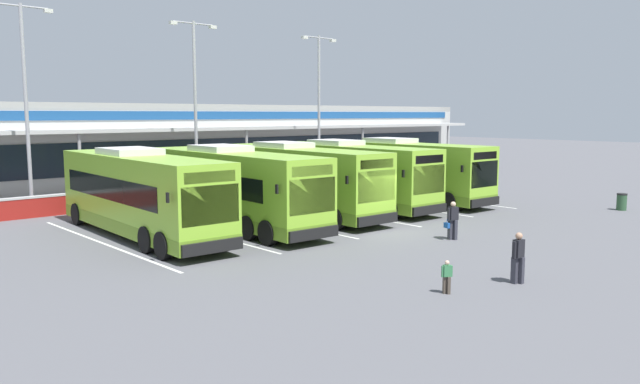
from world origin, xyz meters
TOP-DOWN VIEW (x-y plane):
  - ground_plane at (0.00, 0.00)m, footprint 200.00×200.00m
  - terminal_building at (-0.00, 26.91)m, footprint 70.00×13.00m
  - red_barrier_wall at (0.00, 14.50)m, footprint 60.00×0.40m
  - coach_bus_leftmost at (-8.63, 6.26)m, footprint 3.29×12.24m
  - coach_bus_left_centre at (-4.34, 5.66)m, footprint 3.29×12.24m
  - coach_bus_centre at (-0.01, 6.23)m, footprint 3.29×12.24m
  - coach_bus_right_centre at (4.00, 6.43)m, footprint 3.29×12.24m
  - coach_bus_rightmost at (8.36, 6.11)m, footprint 3.29×12.24m
  - bay_stripe_far_west at (-10.50, 6.00)m, footprint 0.14×13.00m
  - bay_stripe_west at (-6.30, 6.00)m, footprint 0.14×13.00m
  - bay_stripe_mid_west at (-2.10, 6.00)m, footprint 0.14×13.00m
  - bay_stripe_centre at (2.10, 6.00)m, footprint 0.14×13.00m
  - bay_stripe_mid_east at (6.30, 6.00)m, footprint 0.14×13.00m
  - bay_stripe_east at (10.50, 6.00)m, footprint 0.14×13.00m
  - pedestrian_with_handbag at (0.73, -3.21)m, footprint 0.64×0.43m
  - pedestrian_in_dark_coat at (-3.36, -8.63)m, footprint 0.54×0.32m
  - pedestrian_child at (-5.91, -7.81)m, footprint 0.31×0.26m
  - lamp_post_west at (-9.92, 16.64)m, footprint 3.24×0.28m
  - lamp_post_centre at (0.01, 16.07)m, footprint 3.24×0.28m
  - lamp_post_east at (10.67, 16.21)m, footprint 3.24×0.28m
  - litter_bin at (14.26, -4.66)m, footprint 0.54×0.54m

SIDE VIEW (x-z plane):
  - ground_plane at x=0.00m, z-range 0.00..0.00m
  - bay_stripe_far_west at x=-10.50m, z-range 0.00..0.01m
  - bay_stripe_west at x=-6.30m, z-range 0.00..0.01m
  - bay_stripe_mid_west at x=-2.10m, z-range 0.00..0.01m
  - bay_stripe_centre at x=2.10m, z-range 0.00..0.01m
  - bay_stripe_mid_east at x=6.30m, z-range 0.00..0.01m
  - bay_stripe_east at x=10.50m, z-range 0.00..0.01m
  - litter_bin at x=14.26m, z-range 0.00..0.93m
  - pedestrian_child at x=-5.91m, z-range 0.04..1.04m
  - red_barrier_wall at x=0.00m, z-range 0.01..1.10m
  - pedestrian_with_handbag at x=0.73m, z-range 0.05..1.67m
  - pedestrian_in_dark_coat at x=-3.36m, z-range 0.06..1.68m
  - coach_bus_leftmost at x=-8.63m, z-range -0.10..3.68m
  - coach_bus_left_centre at x=-4.34m, z-range -0.10..3.68m
  - coach_bus_centre at x=-0.01m, z-range -0.10..3.68m
  - coach_bus_right_centre at x=4.00m, z-range -0.10..3.68m
  - coach_bus_rightmost at x=8.36m, z-range -0.10..3.68m
  - terminal_building at x=0.00m, z-range 0.01..6.01m
  - lamp_post_west at x=-9.92m, z-range 0.79..11.79m
  - lamp_post_centre at x=0.01m, z-range 0.79..11.79m
  - lamp_post_east at x=10.67m, z-range 0.79..11.79m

